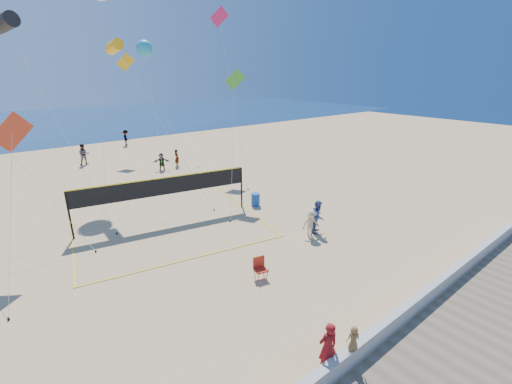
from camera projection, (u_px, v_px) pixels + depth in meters
ground at (283, 311)px, 12.48m from camera, size 120.00×120.00×0.00m
ocean at (34, 123)px, 58.09m from camera, size 140.00×50.00×0.03m
seawall at (352, 354)px, 10.17m from camera, size 32.00×0.30×0.60m
woman at (328, 347)px, 9.75m from camera, size 0.69×0.55×1.65m
toddler at (353, 338)px, 9.84m from camera, size 0.46×0.41×0.79m
bystander_a at (318, 217)px, 18.37m from camera, size 1.10×1.02×1.79m
bystander_b at (311, 223)px, 17.89m from camera, size 1.09×0.85×1.48m
far_person_1 at (162, 162)px, 30.08m from camera, size 1.47×1.01×1.53m
far_person_2 at (177, 158)px, 31.25m from camera, size 0.41×0.59×1.57m
far_person_3 at (84, 155)px, 31.75m from camera, size 1.07×0.90×1.95m
far_person_4 at (126, 138)px, 40.12m from camera, size 0.76×1.22×1.82m
camp_chair at (260, 267)px, 14.32m from camera, size 0.61×0.72×1.06m
trash_barrel at (256, 200)px, 22.18m from camera, size 0.64×0.64×0.83m
volleyball_net at (164, 191)px, 19.41m from camera, size 11.62×11.50×2.66m
kite_1 at (4, 23)px, 18.62m from camera, size 3.12×8.23×11.32m
kite_2 at (115, 47)px, 21.17m from camera, size 3.27×7.13×10.17m
kite_3 at (12, 139)px, 14.50m from camera, size 2.55×5.11×6.69m
kite_4 at (235, 88)px, 22.41m from camera, size 4.29×4.63×8.47m
kite_5 at (221, 27)px, 28.46m from camera, size 3.99×8.15×13.46m
kite_7 at (144, 48)px, 27.96m from camera, size 1.74×4.62×10.71m
kite_9 at (130, 68)px, 32.74m from camera, size 3.32×9.00×9.99m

